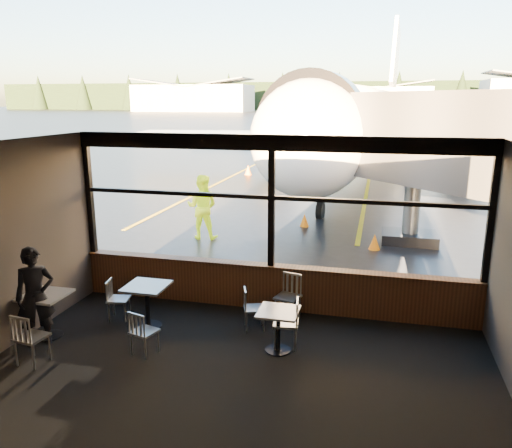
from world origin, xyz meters
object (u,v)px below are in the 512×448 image
at_px(jet_bridge, 439,159).
at_px(passenger, 35,297).
at_px(chair_near_e, 286,323).
at_px(chair_near_w, 254,309).
at_px(cafe_table_near, 278,331).
at_px(cafe_table_left, 47,315).
at_px(ground_crew, 202,207).
at_px(cafe_table_mid, 147,306).
at_px(chair_mid_s, 144,332).
at_px(cone_nose, 304,220).
at_px(chair_mid_w, 119,300).
at_px(cone_extra, 375,242).
at_px(chair_near_n, 288,298).
at_px(cone_wing, 248,170).
at_px(airliner, 370,77).
at_px(chair_left_s, 32,338).

bearing_deg(jet_bridge, passenger, -132.09).
xyz_separation_m(chair_near_e, chair_near_w, (-0.69, 0.56, -0.04)).
relative_size(cafe_table_near, chair_near_e, 0.84).
height_order(cafe_table_left, ground_crew, ground_crew).
height_order(cafe_table_mid, chair_mid_s, cafe_table_mid).
bearing_deg(cone_nose, cafe_table_left, -109.61).
height_order(chair_mid_w, cone_nose, chair_mid_w).
bearing_deg(cone_extra, chair_near_n, -106.61).
xyz_separation_m(chair_near_w, chair_near_n, (0.52, 0.54, 0.05)).
bearing_deg(cone_nose, cone_wing, 113.71).
height_order(cafe_table_mid, chair_mid_w, cafe_table_mid).
xyz_separation_m(jet_bridge, cafe_table_near, (-3.10, -7.22, -2.18)).
relative_size(chair_near_n, cone_wing, 1.59).
height_order(chair_mid_w, cone_extra, chair_mid_w).
height_order(airliner, cafe_table_near, airliner).
relative_size(airliner, cafe_table_left, 43.34).
height_order(chair_near_e, chair_near_w, chair_near_e).
xyz_separation_m(cafe_table_left, cone_extra, (5.58, 6.95, -0.18)).
height_order(chair_near_w, cone_extra, chair_near_w).
height_order(chair_left_s, cone_wing, chair_left_s).
xyz_separation_m(chair_near_w, chair_left_s, (-3.14, -2.07, 0.05)).
xyz_separation_m(chair_mid_s, cone_extra, (3.62, 7.12, -0.17)).
bearing_deg(chair_near_e, cone_nose, -0.91).
xyz_separation_m(cafe_table_near, ground_crew, (-3.67, 6.47, 0.62)).
distance_m(chair_near_e, cone_nose, 8.56).
distance_m(cafe_table_mid, ground_crew, 6.27).
bearing_deg(passenger, cafe_table_left, 56.36).
relative_size(chair_mid_w, cone_extra, 1.78).
bearing_deg(chair_near_e, cone_wing, 9.32).
relative_size(cafe_table_left, passenger, 0.47).
height_order(jet_bridge, cafe_table_left, jet_bridge).
relative_size(cafe_table_left, chair_near_w, 1.02).
bearing_deg(airliner, cone_wing, -157.45).
bearing_deg(passenger, cone_extra, 14.63).
xyz_separation_m(airliner, cone_wing, (-6.46, -1.94, -5.10)).
bearing_deg(cone_nose, chair_near_e, -83.68).
bearing_deg(chair_mid_w, cone_nose, 152.09).
height_order(chair_mid_s, chair_mid_w, chair_mid_w).
bearing_deg(cafe_table_mid, cone_extra, 56.82).
bearing_deg(airliner, cone_extra, -81.28).
distance_m(cafe_table_left, chair_near_n, 4.38).
bearing_deg(cone_wing, ground_crew, -81.17).
bearing_deg(cafe_table_mid, jet_bridge, 50.68).
xyz_separation_m(cafe_table_mid, chair_near_e, (2.64, -0.16, 0.03)).
distance_m(airliner, cafe_table_left, 23.28).
xyz_separation_m(chair_mid_w, cone_extra, (4.72, 5.97, -0.18)).
bearing_deg(cafe_table_near, cafe_table_left, -173.58).
relative_size(chair_near_w, chair_mid_w, 0.99).
distance_m(cafe_table_mid, chair_left_s, 2.06).
xyz_separation_m(passenger, cone_nose, (3.23, 9.40, -0.66)).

